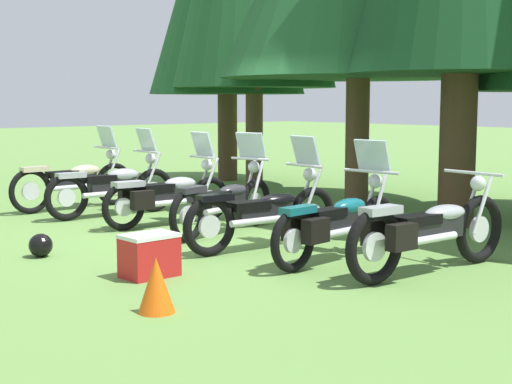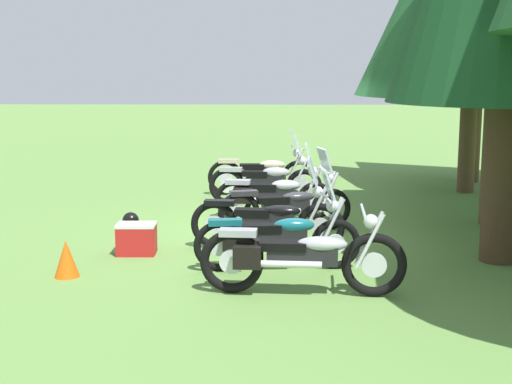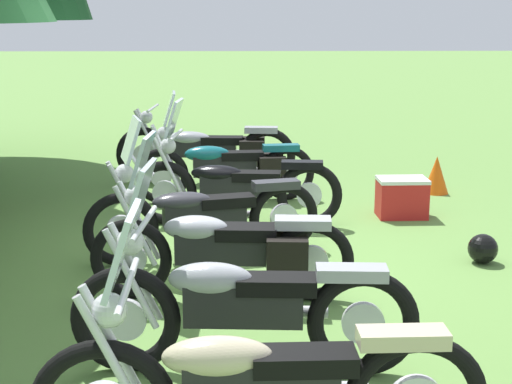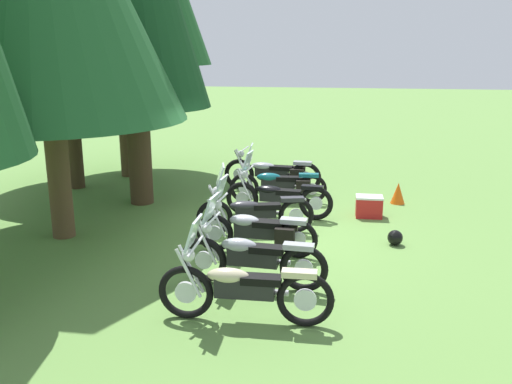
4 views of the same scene
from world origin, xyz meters
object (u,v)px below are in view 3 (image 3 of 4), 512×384
motorcycle_0 (254,384)px  picnic_cooler (402,197)px  dropped_helmet (483,249)px  motorcycle_3 (201,212)px  motorcycle_4 (233,185)px  traffic_cone (436,175)px  motorcycle_5 (227,165)px  motorcycle_6 (208,149)px  motorcycle_2 (224,245)px  motorcycle_1 (238,304)px

motorcycle_0 → picnic_cooler: motorcycle_0 is taller
motorcycle_0 → dropped_helmet: bearing=-125.1°
motorcycle_3 → motorcycle_4: motorcycle_4 is taller
traffic_cone → motorcycle_5: bearing=98.1°
motorcycle_6 → picnic_cooler: size_ratio=4.35×
dropped_helmet → picnic_cooler: bearing=13.8°
motorcycle_2 → motorcycle_5: bearing=-86.1°
motorcycle_1 → dropped_helmet: (2.15, -2.25, -0.33)m
motorcycle_5 → picnic_cooler: motorcycle_5 is taller
motorcycle_5 → motorcycle_6: size_ratio=0.91×
motorcycle_5 → motorcycle_6: (1.04, 0.26, 0.01)m
picnic_cooler → dropped_helmet: size_ratio=2.03×
motorcycle_0 → motorcycle_6: 6.71m
motorcycle_1 → traffic_cone: 5.56m
traffic_cone → picnic_cooler: bearing=149.2°
motorcycle_2 → motorcycle_3: size_ratio=0.97×
motorcycle_6 → dropped_helmet: 4.37m
motorcycle_2 → traffic_cone: 4.51m
motorcycle_5 → traffic_cone: bearing=-177.1°
motorcycle_2 → dropped_helmet: size_ratio=7.71×
motorcycle_3 → motorcycle_5: motorcycle_3 is taller
motorcycle_1 → motorcycle_6: bearing=-82.5°
motorcycle_0 → dropped_helmet: (3.24, -2.18, -0.34)m
motorcycle_6 → motorcycle_2: bearing=97.7°
motorcycle_0 → motorcycle_1: (1.09, 0.08, -0.01)m
motorcycle_2 → motorcycle_4: motorcycle_4 is taller
picnic_cooler → motorcycle_0: bearing=160.1°
motorcycle_1 → motorcycle_4: size_ratio=0.98×
traffic_cone → dropped_helmet: 2.81m
motorcycle_3 → traffic_cone: bearing=-152.2°
motorcycle_0 → motorcycle_2: size_ratio=1.07×
motorcycle_6 → dropped_helmet: motorcycle_6 is taller
motorcycle_5 → dropped_helmet: (-2.42, -2.39, -0.32)m
picnic_cooler → motorcycle_3: bearing=123.7°
motorcycle_2 → traffic_cone: (3.65, -2.64, -0.22)m
motorcycle_0 → motorcycle_1: bearing=-87.2°
motorcycle_4 → traffic_cone: motorcycle_4 is taller
motorcycle_1 → motorcycle_3: bearing=-78.2°
dropped_helmet → motorcycle_5: bearing=44.6°
motorcycle_3 → motorcycle_4: 1.18m
motorcycle_0 → motorcycle_2: (2.38, 0.18, -0.02)m
motorcycle_4 → picnic_cooler: bearing=-165.4°
motorcycle_6 → picnic_cooler: (-1.81, -2.24, -0.24)m
motorcycle_0 → dropped_helmet: size_ratio=8.28×
motorcycle_2 → dropped_helmet: (0.86, -2.36, -0.32)m
motorcycle_0 → motorcycle_5: bearing=-89.1°
motorcycle_2 → motorcycle_5: motorcycle_5 is taller
motorcycle_3 → dropped_helmet: (-0.19, -2.60, -0.31)m
dropped_helmet → motorcycle_4: bearing=59.9°
motorcycle_3 → motorcycle_4: size_ratio=0.96×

